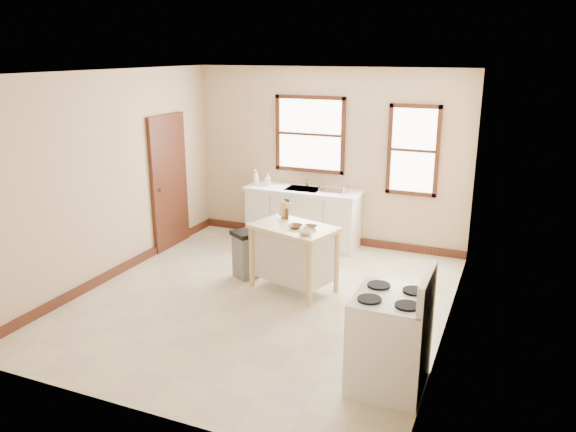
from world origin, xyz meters
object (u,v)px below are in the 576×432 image
Objects in this scene: knife_block at (285,210)px; bowl_c at (306,232)px; pepper_grinder at (287,214)px; trash_bin at (245,255)px; soap_bottle_b at (268,180)px; dish_rack at (334,188)px; bowl_b at (310,227)px; gas_stove at (390,328)px; soap_bottle_a at (256,177)px; bowl_a at (296,226)px; kitchen_island at (294,258)px.

knife_block reaches higher than bowl_c.
trash_bin is at bearing -167.31° from pepper_grinder.
trash_bin is at bearing -96.55° from soap_bottle_b.
trash_bin is (-0.57, -0.13, -0.61)m from pepper_grinder.
dish_rack is 2.43× the size of bowl_b.
gas_stove reaches higher than soap_bottle_b.
trash_bin is (0.59, -1.56, -0.72)m from soap_bottle_a.
dish_rack is at bearing 118.87° from knife_block.
bowl_b is (1.59, -1.69, -0.16)m from soap_bottle_a.
dish_rack reaches higher than trash_bin.
soap_bottle_b is at bearing 125.69° from bowl_c.
soap_bottle_b is 1.08× the size of bowl_a.
bowl_a is at bearing -50.62° from pepper_grinder.
dish_rack is 1.45m from knife_block.
knife_block is 0.30× the size of trash_bin.
soap_bottle_b is 1.28× the size of pepper_grinder.
knife_block is (1.09, -1.35, -0.08)m from soap_bottle_a.
bowl_b is at bearing 130.21° from gas_stove.
soap_bottle_a is 1.30× the size of knife_block.
pepper_grinder is at bearing 146.63° from kitchen_island.
soap_bottle_a is 0.22× the size of gas_stove.
knife_block is 1.33× the size of pepper_grinder.
bowl_b is 2.22m from gas_stove.
trash_bin is at bearing 172.32° from bowl_b.
kitchen_island is at bearing 173.99° from bowl_b.
soap_bottle_a reaches higher than pepper_grinder.
bowl_a is 1.01m from trash_bin.
gas_stove reaches higher than bowl_b.
dish_rack is 2.79× the size of pepper_grinder.
bowl_b is at bearing 2.73° from knife_block.
soap_bottle_b is (0.19, 0.06, -0.03)m from soap_bottle_a.
trash_bin is at bearing -171.27° from kitchen_island.
knife_block is at bearing 128.77° from bowl_a.
bowl_a is 1.01× the size of bowl_c.
bowl_c is (0.03, -0.23, 0.01)m from bowl_b.
pepper_grinder is (1.15, -1.43, -0.10)m from soap_bottle_a.
bowl_a is 2.31m from gas_stove.
bowl_c is at bearing -42.33° from bowl_a.
soap_bottle_a is 1.73× the size of pepper_grinder.
bowl_c is (0.46, -0.50, -0.05)m from pepper_grinder.
gas_stove is (1.91, -2.03, -0.38)m from knife_block.
bowl_b is 0.98× the size of bowl_c.
trash_bin is at bearing -132.56° from dish_rack.
bowl_b is (0.49, -0.34, -0.08)m from knife_block.
dish_rack is (1.13, 0.02, -0.04)m from soap_bottle_b.
bowl_a is (0.05, -0.07, 0.46)m from kitchen_island.
gas_stove is (1.69, -3.46, -0.38)m from dish_rack.
bowl_c is at bearing -74.69° from soap_bottle_b.
bowl_b is (0.27, -1.78, -0.08)m from dish_rack.
gas_stove reaches higher than bowl_a.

